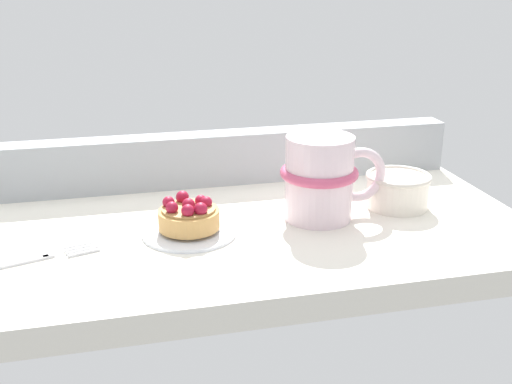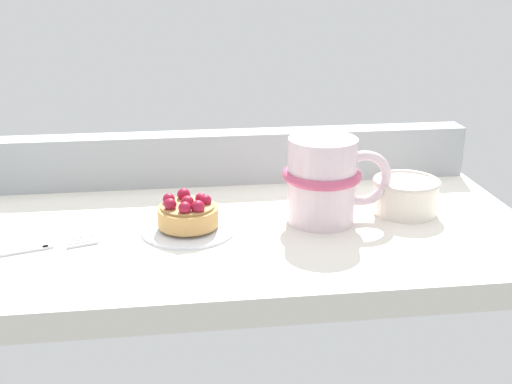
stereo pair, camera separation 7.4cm
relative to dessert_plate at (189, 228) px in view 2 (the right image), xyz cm
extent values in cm
cube|color=silver|center=(5.44, 1.18, -1.92)|extent=(71.14, 36.22, 3.10)
cube|color=#9EA3A8|center=(5.44, 17.27, 3.23)|extent=(69.72, 4.04, 7.21)
cylinder|color=silver|center=(0.00, 0.00, 0.03)|extent=(10.96, 10.96, 0.80)
cylinder|color=silver|center=(0.00, 0.00, -0.17)|extent=(6.03, 6.03, 0.40)
cylinder|color=tan|center=(0.00, 0.00, 1.50)|extent=(7.04, 7.04, 2.14)
cylinder|color=#A37942|center=(0.00, 0.00, 2.72)|extent=(6.20, 6.20, 0.30)
sphere|color=maroon|center=(0.00, 0.00, 3.23)|extent=(1.51, 1.51, 1.51)
sphere|color=maroon|center=(2.11, 0.31, 3.23)|extent=(1.38, 1.38, 1.38)
sphere|color=maroon|center=(1.60, 1.52, 3.16)|extent=(1.37, 1.37, 1.37)
sphere|color=maroon|center=(-0.38, 2.36, 3.32)|extent=(1.55, 1.55, 1.55)
sphere|color=maroon|center=(-2.14, 1.03, 3.27)|extent=(1.42, 1.42, 1.42)
sphere|color=maroon|center=(-1.97, -0.81, 3.35)|extent=(1.43, 1.43, 1.43)
sphere|color=maroon|center=(-0.36, -2.09, 3.33)|extent=(1.47, 1.47, 1.47)
sphere|color=maroon|center=(1.12, -1.83, 3.28)|extent=(1.57, 1.57, 1.57)
cylinder|color=silver|center=(16.00, 0.68, 4.79)|extent=(8.21, 8.21, 10.32)
torus|color=#C64C70|center=(16.00, 0.68, 5.47)|extent=(9.46, 9.46, 1.20)
torus|color=silver|center=(21.12, 0.68, 4.79)|extent=(6.96, 1.18, 6.96)
cube|color=silver|center=(-15.46, -2.80, -0.07)|extent=(1.31, 0.89, 0.60)
cube|color=silver|center=(-11.79, -2.84, -0.07)|extent=(3.42, 1.25, 0.60)
cube|color=silver|center=(-12.01, -2.13, -0.07)|extent=(3.42, 1.25, 0.60)
cube|color=silver|center=(-12.22, -1.43, -0.07)|extent=(3.42, 1.25, 0.60)
cube|color=silver|center=(-12.44, -0.73, -0.07)|extent=(3.42, 1.25, 0.60)
cylinder|color=silver|center=(27.10, 2.47, 1.67)|extent=(7.87, 7.87, 4.09)
torus|color=beige|center=(27.10, 2.47, 3.71)|extent=(8.32, 8.32, 0.60)
camera|label=1|loc=(-8.35, -67.73, 29.33)|focal=44.80mm
camera|label=2|loc=(-1.04, -69.09, 29.33)|focal=44.80mm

